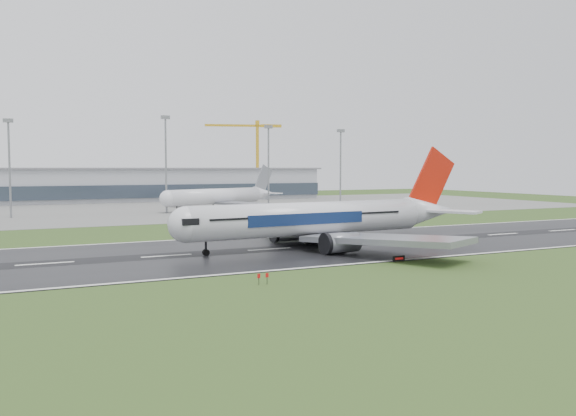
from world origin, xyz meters
TOP-DOWN VIEW (x-y plane):
  - ground at (0.00, 0.00)m, footprint 520.00×520.00m
  - runway at (0.00, 0.00)m, footprint 400.00×45.00m
  - apron at (0.00, 125.00)m, footprint 400.00×130.00m
  - terminal at (0.00, 185.00)m, footprint 240.00×36.00m
  - main_airliner at (32.27, -1.21)m, footprint 69.31×66.40m
  - parked_airliner at (46.22, 106.83)m, footprint 71.08×68.98m
  - tower_crane at (100.22, 200.00)m, footprint 41.30×13.87m
  - runway_sign at (33.48, -22.93)m, footprint 2.26×0.99m
  - floodmast_2 at (-24.51, 100.00)m, footprint 0.64×0.64m
  - floodmast_3 at (24.57, 100.00)m, footprint 0.64×0.64m
  - floodmast_4 at (63.34, 100.00)m, footprint 0.64×0.64m
  - floodmast_5 at (94.59, 100.00)m, footprint 0.64×0.64m

SIDE VIEW (x-z plane):
  - ground at x=0.00m, z-range 0.00..0.00m
  - apron at x=0.00m, z-range 0.00..0.08m
  - runway at x=0.00m, z-range 0.00..0.10m
  - runway_sign at x=33.48m, z-range 0.00..1.04m
  - terminal at x=0.00m, z-range 0.00..15.00m
  - parked_airliner at x=46.22m, z-range 0.08..16.37m
  - main_airliner at x=32.27m, z-range 0.10..19.42m
  - floodmast_2 at x=-24.51m, z-range 0.00..29.73m
  - floodmast_5 at x=94.59m, z-range 0.00..29.78m
  - floodmast_4 at x=63.34m, z-range 0.00..30.41m
  - floodmast_3 at x=24.57m, z-range 0.00..32.52m
  - tower_crane at x=100.22m, z-range 0.00..41.96m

